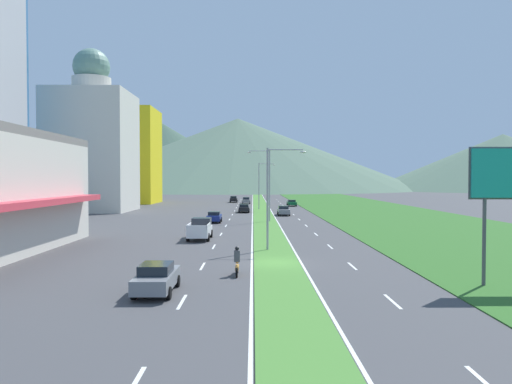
{
  "coord_description": "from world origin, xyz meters",
  "views": [
    {
      "loc": [
        -1.67,
        -33.65,
        5.94
      ],
      "look_at": [
        -1.24,
        34.46,
        4.09
      ],
      "focal_mm": 33.78,
      "sensor_mm": 36.0,
      "label": 1
    }
  ],
  "objects_px": {
    "car_0": "(283,211)",
    "car_6": "(157,278)",
    "car_3": "(292,203)",
    "car_4": "(214,217)",
    "street_lamp_far": "(261,182)",
    "pickup_truck_0": "(200,229)",
    "motorcycle_rider": "(237,263)",
    "car_5": "(246,200)",
    "car_2": "(234,199)",
    "street_lamp_near": "(272,191)",
    "car_1": "(244,208)",
    "street_lamp_mid": "(267,180)"
  },
  "relations": [
    {
      "from": "pickup_truck_0",
      "to": "car_0",
      "type": "bearing_deg",
      "value": -18.31
    },
    {
      "from": "car_3",
      "to": "car_6",
      "type": "bearing_deg",
      "value": -9.55
    },
    {
      "from": "street_lamp_far",
      "to": "car_4",
      "type": "relative_size",
      "value": 2.11
    },
    {
      "from": "car_5",
      "to": "car_3",
      "type": "bearing_deg",
      "value": -136.73
    },
    {
      "from": "car_3",
      "to": "motorcycle_rider",
      "type": "distance_m",
      "value": 76.27
    },
    {
      "from": "street_lamp_mid",
      "to": "car_3",
      "type": "xyz_separation_m",
      "value": [
        6.51,
        38.37,
        -5.01
      ]
    },
    {
      "from": "car_3",
      "to": "car_4",
      "type": "relative_size",
      "value": 1.08
    },
    {
      "from": "car_3",
      "to": "car_5",
      "type": "xyz_separation_m",
      "value": [
        -10.12,
        10.75,
        0.07
      ]
    },
    {
      "from": "street_lamp_mid",
      "to": "car_4",
      "type": "height_order",
      "value": "street_lamp_mid"
    },
    {
      "from": "car_2",
      "to": "car_6",
      "type": "bearing_deg",
      "value": 179.94
    },
    {
      "from": "car_0",
      "to": "car_5",
      "type": "bearing_deg",
      "value": -170.0
    },
    {
      "from": "street_lamp_mid",
      "to": "street_lamp_far",
      "type": "relative_size",
      "value": 1.1
    },
    {
      "from": "car_5",
      "to": "car_2",
      "type": "bearing_deg",
      "value": 28.97
    },
    {
      "from": "street_lamp_far",
      "to": "car_0",
      "type": "height_order",
      "value": "street_lamp_far"
    },
    {
      "from": "street_lamp_far",
      "to": "car_4",
      "type": "bearing_deg",
      "value": -103.54
    },
    {
      "from": "car_4",
      "to": "pickup_truck_0",
      "type": "bearing_deg",
      "value": -179.81
    },
    {
      "from": "street_lamp_far",
      "to": "car_6",
      "type": "bearing_deg",
      "value": -95.45
    },
    {
      "from": "car_1",
      "to": "car_0",
      "type": "bearing_deg",
      "value": -136.79
    },
    {
      "from": "car_5",
      "to": "street_lamp_near",
      "type": "bearing_deg",
      "value": -177.55
    },
    {
      "from": "car_0",
      "to": "pickup_truck_0",
      "type": "xyz_separation_m",
      "value": [
        -10.2,
        -30.84,
        0.2
      ]
    },
    {
      "from": "car_2",
      "to": "car_3",
      "type": "relative_size",
      "value": 0.99
    },
    {
      "from": "street_lamp_near",
      "to": "car_1",
      "type": "xyz_separation_m",
      "value": [
        -3.2,
        45.46,
        -4.22
      ]
    },
    {
      "from": "street_lamp_far",
      "to": "car_1",
      "type": "height_order",
      "value": "street_lamp_far"
    },
    {
      "from": "car_1",
      "to": "car_2",
      "type": "height_order",
      "value": "car_2"
    },
    {
      "from": "car_6",
      "to": "street_lamp_far",
      "type": "bearing_deg",
      "value": -5.45
    },
    {
      "from": "street_lamp_near",
      "to": "car_0",
      "type": "xyz_separation_m",
      "value": [
        3.37,
        38.47,
        -4.2
      ]
    },
    {
      "from": "car_0",
      "to": "pickup_truck_0",
      "type": "bearing_deg",
      "value": -18.31
    },
    {
      "from": "car_5",
      "to": "car_6",
      "type": "distance_m",
      "value": 91.05
    },
    {
      "from": "car_2",
      "to": "car_5",
      "type": "height_order",
      "value": "car_2"
    },
    {
      "from": "street_lamp_near",
      "to": "car_1",
      "type": "bearing_deg",
      "value": 94.02
    },
    {
      "from": "street_lamp_far",
      "to": "car_0",
      "type": "bearing_deg",
      "value": -77.4
    },
    {
      "from": "car_3",
      "to": "motorcycle_rider",
      "type": "height_order",
      "value": "motorcycle_rider"
    },
    {
      "from": "street_lamp_far",
      "to": "car_2",
      "type": "height_order",
      "value": "street_lamp_far"
    },
    {
      "from": "pickup_truck_0",
      "to": "motorcycle_rider",
      "type": "height_order",
      "value": "pickup_truck_0"
    },
    {
      "from": "car_2",
      "to": "car_4",
      "type": "height_order",
      "value": "car_2"
    },
    {
      "from": "street_lamp_near",
      "to": "car_4",
      "type": "relative_size",
      "value": 1.98
    },
    {
      "from": "car_0",
      "to": "car_2",
      "type": "xyz_separation_m",
      "value": [
        -9.89,
        43.47,
        0.03
      ]
    },
    {
      "from": "street_lamp_near",
      "to": "car_2",
      "type": "distance_m",
      "value": 82.31
    },
    {
      "from": "car_4",
      "to": "car_0",
      "type": "bearing_deg",
      "value": -38.35
    },
    {
      "from": "car_1",
      "to": "motorcycle_rider",
      "type": "relative_size",
      "value": 2.38
    },
    {
      "from": "street_lamp_mid",
      "to": "car_5",
      "type": "relative_size",
      "value": 2.09
    },
    {
      "from": "car_5",
      "to": "car_6",
      "type": "xyz_separation_m",
      "value": [
        -3.38,
        -90.98,
        0.0
      ]
    },
    {
      "from": "street_lamp_mid",
      "to": "car_1",
      "type": "height_order",
      "value": "street_lamp_mid"
    },
    {
      "from": "street_lamp_far",
      "to": "car_0",
      "type": "distance_m",
      "value": 16.37
    },
    {
      "from": "car_4",
      "to": "car_3",
      "type": "bearing_deg",
      "value": -19.08
    },
    {
      "from": "car_5",
      "to": "car_4",
      "type": "bearing_deg",
      "value": 175.88
    },
    {
      "from": "car_6",
      "to": "pickup_truck_0",
      "type": "relative_size",
      "value": 0.84
    },
    {
      "from": "car_5",
      "to": "motorcycle_rider",
      "type": "xyz_separation_m",
      "value": [
        0.65,
        -86.43,
        -0.05
      ]
    },
    {
      "from": "car_0",
      "to": "car_6",
      "type": "distance_m",
      "value": 54.35
    },
    {
      "from": "car_4",
      "to": "street_lamp_far",
      "type": "bearing_deg",
      "value": -13.54
    }
  ]
}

